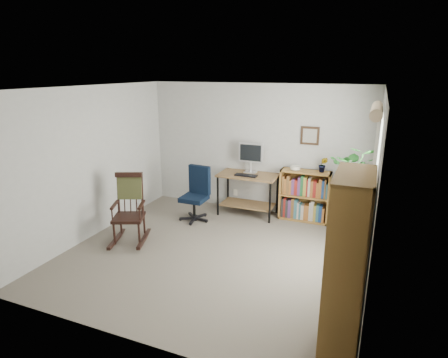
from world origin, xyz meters
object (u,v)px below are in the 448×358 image
at_px(low_bookshelf, 305,196).
at_px(tall_bookshelf, 346,267).
at_px(desk, 248,194).
at_px(rocking_chair, 128,209).
at_px(office_chair, 194,194).

relative_size(low_bookshelf, tall_bookshelf, 0.52).
height_order(desk, rocking_chair, rocking_chair).
relative_size(office_chair, low_bookshelf, 1.08).
bearing_deg(tall_bookshelf, rocking_chair, 159.82).
relative_size(desk, office_chair, 1.09).
height_order(low_bookshelf, tall_bookshelf, tall_bookshelf).
height_order(rocking_chair, low_bookshelf, rocking_chair).
relative_size(office_chair, tall_bookshelf, 0.56).
height_order(desk, low_bookshelf, low_bookshelf).
height_order(desk, tall_bookshelf, tall_bookshelf).
bearing_deg(tall_bookshelf, low_bookshelf, 106.70).
bearing_deg(desk, tall_bookshelf, -56.89).
xyz_separation_m(office_chair, rocking_chair, (-0.56, -1.16, 0.05)).
height_order(office_chair, tall_bookshelf, tall_bookshelf).
distance_m(desk, low_bookshelf, 1.04).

